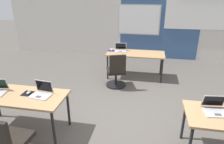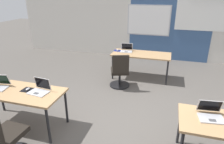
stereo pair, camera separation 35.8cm
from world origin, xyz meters
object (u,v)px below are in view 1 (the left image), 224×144
at_px(desk_near_left, 19,98).
at_px(laptop_near_left_inner, 42,92).
at_px(mouse_far_left, 112,50).
at_px(laptop_far_left, 121,49).
at_px(mouse_near_left_inner, 29,93).
at_px(desk_far_center, 135,55).
at_px(chair_far_left, 116,73).
at_px(laptop_near_right_inner, 215,109).

relative_size(desk_near_left, laptop_near_left_inner, 4.46).
height_order(mouse_far_left, laptop_near_left_inner, laptop_near_left_inner).
height_order(laptop_far_left, laptop_near_left_inner, laptop_near_left_inner).
bearing_deg(laptop_near_left_inner, mouse_near_left_inner, -173.44).
height_order(desk_far_center, laptop_far_left, laptop_far_left).
distance_m(chair_far_left, laptop_near_right_inner, 2.69).
relative_size(laptop_far_left, chair_far_left, 0.40).
distance_m(laptop_far_left, chair_far_left, 0.94).
height_order(mouse_far_left, laptop_near_right_inner, laptop_near_right_inner).
relative_size(desk_far_center, mouse_far_left, 15.74).
relative_size(desk_near_left, desk_far_center, 1.00).
xyz_separation_m(laptop_near_left_inner, mouse_near_left_inner, (-0.25, 0.00, -0.03)).
relative_size(mouse_far_left, mouse_near_left_inner, 0.99).
bearing_deg(desk_near_left, mouse_far_left, 70.10).
xyz_separation_m(desk_far_center, mouse_near_left_inner, (-1.60, -2.73, 0.08)).
height_order(desk_far_center, laptop_near_left_inner, laptop_near_left_inner).
bearing_deg(desk_near_left, desk_far_center, 57.99).
xyz_separation_m(desk_near_left, mouse_far_left, (1.05, 2.90, 0.08)).
distance_m(chair_far_left, laptop_near_left_inner, 2.23).
bearing_deg(laptop_far_left, mouse_far_left, 173.96).
relative_size(mouse_far_left, laptop_near_left_inner, 0.28).
bearing_deg(laptop_near_right_inner, laptop_far_left, 115.57).
distance_m(laptop_far_left, laptop_near_left_inner, 2.97).
bearing_deg(laptop_far_left, desk_far_center, -19.57).
height_order(desk_far_center, chair_far_left, chair_far_left).
bearing_deg(chair_far_left, laptop_far_left, -107.23).
bearing_deg(mouse_near_left_inner, laptop_near_right_inner, 0.19).
distance_m(desk_near_left, chair_far_left, 2.46).
height_order(chair_far_left, laptop_near_right_inner, laptop_near_right_inner).
height_order(chair_far_left, laptop_near_left_inner, laptop_near_left_inner).
bearing_deg(desk_near_left, mouse_near_left_inner, 25.24).
distance_m(desk_far_center, chair_far_left, 0.90).
bearing_deg(mouse_near_left_inner, laptop_near_left_inner, -0.14).
bearing_deg(desk_far_center, laptop_near_right_inner, -63.30).
xyz_separation_m(mouse_far_left, chair_far_left, (0.29, -0.85, -0.36)).
distance_m(desk_near_left, laptop_near_right_inner, 3.12).
relative_size(laptop_near_left_inner, laptop_near_right_inner, 0.98).
distance_m(chair_far_left, mouse_near_left_inner, 2.34).
distance_m(desk_near_left, laptop_far_left, 3.18).
height_order(laptop_far_left, mouse_near_left_inner, laptop_far_left).
height_order(desk_near_left, mouse_near_left_inner, mouse_near_left_inner).
xyz_separation_m(laptop_near_left_inner, laptop_near_right_inner, (2.72, 0.01, -0.00)).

